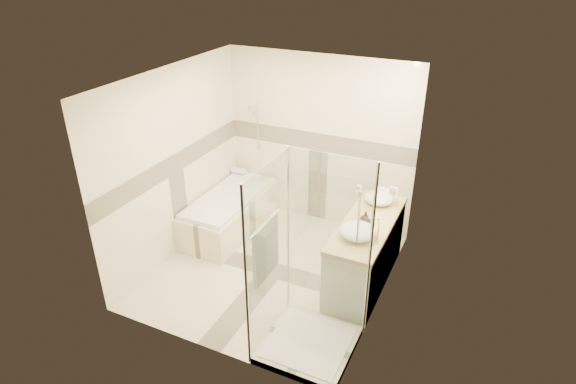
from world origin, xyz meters
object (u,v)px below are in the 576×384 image
at_px(bathtub, 230,211).
at_px(vanity, 365,252).
at_px(shower_enclosure, 302,303).
at_px(vessel_sink_far, 357,231).
at_px(vessel_sink_near, 379,198).
at_px(amenity_bottle_b, 365,218).
at_px(amenity_bottle_a, 363,222).

height_order(bathtub, vanity, vanity).
height_order(shower_enclosure, vessel_sink_far, shower_enclosure).
bearing_deg(vessel_sink_near, amenity_bottle_b, -90.00).
bearing_deg(vessel_sink_near, shower_enclosure, -98.70).
bearing_deg(shower_enclosure, bathtub, 138.90).
bearing_deg(vanity, bathtub, 170.75).
distance_m(vessel_sink_near, amenity_bottle_b, 0.58).
height_order(vanity, vessel_sink_near, vessel_sink_near).
xyz_separation_m(vanity, vessel_sink_far, (-0.02, -0.37, 0.51)).
distance_m(vessel_sink_far, amenity_bottle_a, 0.22).
relative_size(amenity_bottle_a, amenity_bottle_b, 1.00).
distance_m(bathtub, vessel_sink_far, 2.33).
bearing_deg(amenity_bottle_b, shower_enclosure, -102.74).
bearing_deg(vanity, vessel_sink_far, -93.10).
xyz_separation_m(amenity_bottle_a, amenity_bottle_b, (0.00, 0.08, 0.00)).
xyz_separation_m(shower_enclosure, amenity_bottle_a, (0.27, 1.12, 0.43)).
bearing_deg(vessel_sink_far, vanity, 86.90).
bearing_deg(bathtub, amenity_bottle_b, -11.01).
xyz_separation_m(vessel_sink_far, amenity_bottle_a, (0.00, 0.22, 0.00)).
xyz_separation_m(bathtub, vanity, (2.15, -0.35, 0.12)).
distance_m(vanity, amenity_bottle_a, 0.53).
xyz_separation_m(vessel_sink_near, vessel_sink_far, (0.00, -0.88, 0.01)).
distance_m(shower_enclosure, amenity_bottle_a, 1.23).
bearing_deg(amenity_bottle_a, vanity, 82.39).
bearing_deg(bathtub, vessel_sink_far, -18.65).
bearing_deg(vanity, amenity_bottle_b, -107.20).
height_order(vessel_sink_near, amenity_bottle_a, amenity_bottle_a).
height_order(bathtub, shower_enclosure, shower_enclosure).
relative_size(vanity, vessel_sink_near, 4.48).
height_order(vessel_sink_far, amenity_bottle_a, amenity_bottle_a).
height_order(shower_enclosure, amenity_bottle_a, shower_enclosure).
bearing_deg(vanity, shower_enclosure, -102.97).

